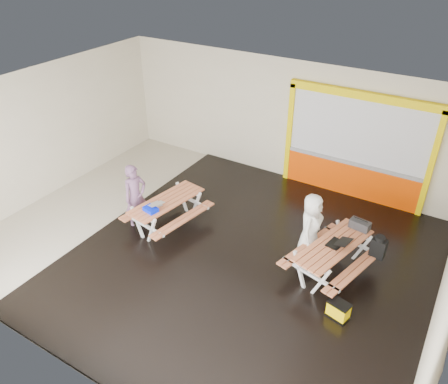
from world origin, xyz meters
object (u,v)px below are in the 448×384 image
Objects in this scene: picnic_table_right at (333,252)px; laptop_left at (155,205)px; dark_case at (306,268)px; person_right at (311,226)px; picnic_table_left at (167,207)px; blue_pouch at (151,209)px; person_left at (136,197)px; fluke_bag at (338,310)px; laptop_right at (338,243)px; backpack at (378,247)px; toolbox at (360,225)px.

picnic_table_right is 4.19m from laptop_left.
person_right is at bearing 108.46° from dark_case.
picnic_table_left is 0.61m from blue_pouch.
person_right is (-0.63, 0.29, 0.23)m from picnic_table_right.
blue_pouch is (-4.07, -0.99, 0.22)m from picnic_table_right.
person_right is 3.67m from blue_pouch.
picnic_table_left is at bearing 80.86° from laptop_left.
person_right is at bearing -60.95° from person_left.
person_left is 0.64m from laptop_left.
picnic_table_left is 4.68m from fluke_bag.
fluke_bag is (0.48, -1.15, -0.65)m from laptop_right.
laptop_right is (4.18, 0.82, 0.03)m from laptop_left.
fluke_bag is at bearing -1.81° from blue_pouch.
person_left is 5.68m from backpack.
fluke_bag is at bearing -8.78° from picnic_table_left.
backpack is (0.80, 0.50, 0.11)m from picnic_table_right.
picnic_table_right is 0.26m from laptop_right.
person_right is 3.36× the size of fluke_bag.
laptop_right reaches higher than fluke_bag.
blue_pouch reaches higher than dark_case.
picnic_table_left is 4.07m from picnic_table_right.
laptop_right is at bearing 11.03° from laptop_left.
backpack is at bearing 29.46° from dark_case.
picnic_table_right is at bearing -66.21° from person_left.
person_left reaches higher than toolbox.
picnic_table_right reaches higher than fluke_bag.
toolbox is at bearing 98.16° from fluke_bag.
laptop_right reaches higher than blue_pouch.
blue_pouch is 4.68m from fluke_bag.
blue_pouch reaches higher than picnic_table_left.
backpack reaches higher than fluke_bag.
picnic_table_right is at bearing 13.62° from blue_pouch.
person_right is at bearing 155.08° from picnic_table_right.
dark_case is 0.77× the size of fluke_bag.
person_left is at bearing -155.61° from picnic_table_left.
blue_pouch is 3.76m from dark_case.
person_left is at bearing -167.37° from backpack.
picnic_table_left is 4.59× the size of fluke_bag.
blue_pouch is at bearing -166.38° from laptop_right.
person_right reaches higher than dark_case.
laptop_left is at bearing -99.14° from picnic_table_left.
person_right is 1.06m from toolbox.
person_right is 4.39× the size of dark_case.
toolbox is at bearing 75.89° from laptop_right.
toolbox is (4.33, 1.25, 0.31)m from picnic_table_left.
dark_case is at bearing -155.57° from picnic_table_right.
laptop_right is 1.41× the size of dark_case.
picnic_table_right is at bearing -166.71° from laptop_right.
laptop_left reaches higher than fluke_bag.
picnic_table_left is 1.28× the size of person_left.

